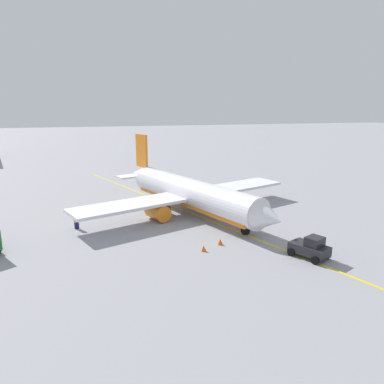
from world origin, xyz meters
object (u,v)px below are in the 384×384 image
Objects in this scene: pushback_tug at (310,248)px; safety_cone_nose at (220,242)px; airplane at (190,194)px; refueling_worker at (76,222)px; safety_cone_wingtip at (204,248)px.

pushback_tug is 6.44× the size of safety_cone_nose.
airplane is 49.44× the size of safety_cone_nose.
safety_cone_nose is (12.11, 0.13, -2.35)m from airplane.
airplane is 12.34m from safety_cone_nose.
safety_cone_wingtip is at bearing 50.17° from refueling_worker.
refueling_worker is (-14.63, -21.93, -0.19)m from pushback_tug.
airplane is at bearing -179.39° from safety_cone_nose.
refueling_worker reaches higher than safety_cone_wingtip.
airplane is 51.39× the size of safety_cone_wingtip.
pushback_tug is 2.40× the size of refueling_worker.
airplane is 18.46× the size of refueling_worker.
refueling_worker is 2.68× the size of safety_cone_nose.
pushback_tug reaches higher than refueling_worker.
safety_cone_nose is at bearing 119.62° from safety_cone_wingtip.
safety_cone_wingtip is (10.45, 12.53, -0.51)m from refueling_worker.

